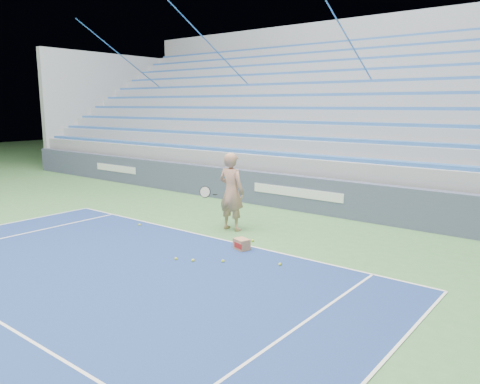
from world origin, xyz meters
name	(u,v)px	position (x,y,z in m)	size (l,w,h in m)	color
sponsor_barrier	(299,193)	(0.00, 15.88, 0.55)	(30.00, 0.32, 1.10)	#404962
bleachers	(374,128)	(0.00, 21.60, 2.36)	(31.00, 9.15, 7.30)	#95989D
tennis_player	(231,192)	(-0.19, 12.78, 1.03)	(0.99, 0.88, 2.06)	tan
ball_box	(242,244)	(1.11, 11.56, 0.13)	(0.41, 0.36, 0.26)	#AB7952
tennis_ball_0	(140,225)	(-2.41, 11.51, 0.03)	(0.07, 0.07, 0.07)	#B8CF2A
tennis_ball_1	(223,261)	(1.35, 10.62, 0.03)	(0.07, 0.07, 0.07)	#B8CF2A
tennis_ball_2	(176,259)	(0.46, 10.12, 0.03)	(0.07, 0.07, 0.07)	#B8CF2A
tennis_ball_3	(193,260)	(0.82, 10.26, 0.03)	(0.07, 0.07, 0.07)	#B8CF2A
tennis_ball_4	(280,264)	(2.40, 11.20, 0.03)	(0.07, 0.07, 0.07)	#B8CF2A
tennis_ball_5	(253,241)	(0.93, 12.23, 0.03)	(0.07, 0.07, 0.07)	#B8CF2A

